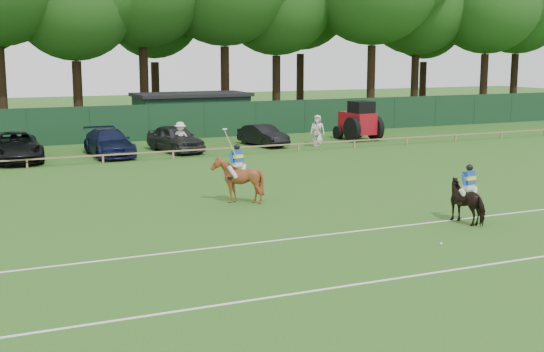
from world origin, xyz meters
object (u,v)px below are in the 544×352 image
hatch_grey (175,138)px  polo_ball (441,244)px  horse_chestnut (237,180)px  spectator_mid (316,133)px  suv_black (15,147)px  spectator_left (180,138)px  spectator_right (317,130)px  utility_shed (191,113)px  horse_dark (468,201)px  sedan_navy (109,143)px  tractor (359,122)px  estate_black (263,135)px

hatch_grey → polo_ball: 24.58m
horse_chestnut → spectator_mid: bearing=-140.7°
suv_black → spectator_left: size_ratio=3.03×
spectator_mid → polo_ball: spectator_mid is taller
spectator_right → utility_shed: bearing=146.6°
horse_dark → hatch_grey: bearing=-90.1°
sedan_navy → utility_shed: utility_shed is taller
tractor → spectator_mid: bearing=-160.2°
spectator_left → polo_ball: 23.64m
horse_chestnut → spectator_right: (11.76, 15.41, 0.02)m
horse_dark → suv_black: (-13.55, 22.23, 0.04)m
tractor → spectator_left: bearing=-177.2°
polo_ball → tractor: size_ratio=0.03×
suv_black → sedan_navy: suv_black is taller
polo_ball → horse_chestnut: bearing=111.8°
spectator_left → utility_shed: bearing=80.3°
hatch_grey → spectator_left: 0.95m
horse_chestnut → estate_black: 18.03m
horse_dark → suv_black: size_ratio=0.31×
spectator_mid → suv_black: bearing=150.1°
suv_black → spectator_right: spectator_right is taller
horse_dark → suv_black: 26.03m
suv_black → utility_shed: size_ratio=0.69×
suv_black → estate_black: size_ratio=1.40×
hatch_grey → polo_ball: hatch_grey is taller
utility_shed → spectator_left: bearing=-111.5°
hatch_grey → spectator_mid: (9.01, -1.37, 0.05)m
horse_chestnut → spectator_left: 14.93m
horse_chestnut → hatch_grey: 15.86m
horse_chestnut → sedan_navy: horse_chestnut is taller
spectator_right → tractor: 3.72m
tractor → utility_shed: bearing=133.8°
sedan_navy → utility_shed: size_ratio=0.65×
sedan_navy → tractor: tractor is taller
spectator_mid → spectator_left: bearing=151.2°
utility_shed → horse_dark: bearing=-89.6°
suv_black → sedan_navy: (5.25, 0.03, -0.02)m
spectator_left → horse_dark: bearing=-67.2°
spectator_left → utility_shed: utility_shed is taller
suv_black → sedan_navy: 5.25m
horse_chestnut → tractor: (15.39, 16.17, 0.33)m
hatch_grey → estate_black: 6.05m
horse_dark → spectator_right: spectator_right is taller
utility_shed → spectator_mid: bearing=-64.5°
spectator_mid → polo_ball: bearing=-134.2°
horse_dark → polo_ball: (-2.78, -2.15, -0.73)m
estate_black → spectator_mid: spectator_mid is taller
utility_shed → tractor: 12.72m
estate_black → polo_ball: bearing=-111.9°
hatch_grey → spectator_right: spectator_right is taller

